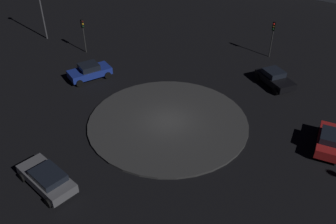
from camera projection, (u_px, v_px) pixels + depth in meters
The scene contains 8 objects.
ground_plane at pixel (168, 122), 28.98m from camera, with size 118.70×118.70×0.00m, color black.
roundabout_island at pixel (168, 122), 28.93m from camera, with size 12.84×12.84×0.17m, color #383838.
car_red at pixel (331, 141), 25.84m from camera, with size 4.30×3.35×1.48m.
car_grey at pixel (47, 178), 22.83m from camera, with size 2.52×4.59×1.35m.
car_blue at pixel (90, 71), 34.55m from camera, with size 4.16×2.46×1.52m.
car_black at pixel (275, 78), 33.51m from camera, with size 2.94×4.31×1.43m.
traffic_light_north at pixel (83, 29), 38.36m from camera, with size 0.32×0.37×3.73m.
traffic_light_east at pixel (273, 32), 37.36m from camera, with size 0.38×0.33×3.89m.
Camera 1 is at (-14.72, -18.20, 17.10)m, focal length 38.49 mm.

